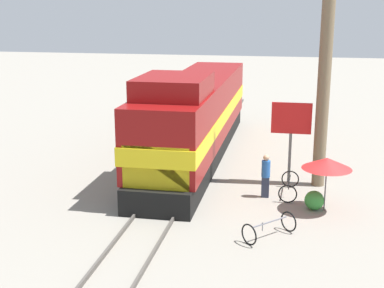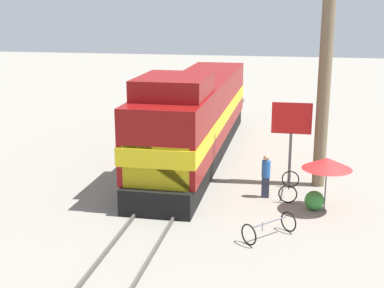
{
  "view_description": "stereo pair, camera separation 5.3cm",
  "coord_description": "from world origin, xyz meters",
  "px_view_note": "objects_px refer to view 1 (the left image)",
  "views": [
    {
      "loc": [
        4.73,
        -20.23,
        7.44
      ],
      "look_at": [
        1.2,
        -2.04,
        2.59
      ],
      "focal_mm": 50.0,
      "sensor_mm": 36.0,
      "label": 1
    },
    {
      "loc": [
        4.79,
        -20.22,
        7.44
      ],
      "look_at": [
        1.2,
        -2.04,
        2.59
      ],
      "focal_mm": 50.0,
      "sensor_mm": 36.0,
      "label": 2
    }
  ],
  "objects_px": {
    "utility_pole": "(325,59)",
    "bicycle": "(289,186)",
    "billboard_sign": "(291,124)",
    "locomotive": "(195,118)",
    "person_bystander": "(266,174)",
    "vendor_umbrella": "(327,163)",
    "bicycle_spare": "(269,228)"
  },
  "relations": [
    {
      "from": "vendor_umbrella",
      "to": "person_bystander",
      "type": "distance_m",
      "value": 2.63
    },
    {
      "from": "locomotive",
      "to": "bicycle_spare",
      "type": "bearing_deg",
      "value": -64.69
    },
    {
      "from": "billboard_sign",
      "to": "locomotive",
      "type": "bearing_deg",
      "value": 148.85
    },
    {
      "from": "utility_pole",
      "to": "person_bystander",
      "type": "height_order",
      "value": "utility_pole"
    },
    {
      "from": "utility_pole",
      "to": "locomotive",
      "type": "bearing_deg",
      "value": 153.24
    },
    {
      "from": "billboard_sign",
      "to": "bicycle",
      "type": "bearing_deg",
      "value": -88.72
    },
    {
      "from": "utility_pole",
      "to": "billboard_sign",
      "type": "height_order",
      "value": "utility_pole"
    },
    {
      "from": "vendor_umbrella",
      "to": "billboard_sign",
      "type": "height_order",
      "value": "billboard_sign"
    },
    {
      "from": "locomotive",
      "to": "vendor_umbrella",
      "type": "relative_size",
      "value": 8.2
    },
    {
      "from": "person_bystander",
      "to": "bicycle",
      "type": "bearing_deg",
      "value": 25.69
    },
    {
      "from": "utility_pole",
      "to": "bicycle_spare",
      "type": "relative_size",
      "value": 5.8
    },
    {
      "from": "bicycle",
      "to": "bicycle_spare",
      "type": "bearing_deg",
      "value": -95.27
    },
    {
      "from": "bicycle_spare",
      "to": "locomotive",
      "type": "bearing_deg",
      "value": 158.33
    },
    {
      "from": "billboard_sign",
      "to": "bicycle_spare",
      "type": "xyz_separation_m",
      "value": [
        -0.52,
        -5.92,
        -2.19
      ]
    },
    {
      "from": "locomotive",
      "to": "bicycle",
      "type": "height_order",
      "value": "locomotive"
    },
    {
      "from": "utility_pole",
      "to": "vendor_umbrella",
      "type": "distance_m",
      "value": 4.57
    },
    {
      "from": "bicycle",
      "to": "bicycle_spare",
      "type": "height_order",
      "value": "bicycle"
    },
    {
      "from": "utility_pole",
      "to": "billboard_sign",
      "type": "distance_m",
      "value": 3.02
    },
    {
      "from": "vendor_umbrella",
      "to": "person_bystander",
      "type": "xyz_separation_m",
      "value": [
        -2.25,
        1.04,
        -0.88
      ]
    },
    {
      "from": "bicycle",
      "to": "locomotive",
      "type": "bearing_deg",
      "value": 138.7
    },
    {
      "from": "vendor_umbrella",
      "to": "bicycle_spare",
      "type": "xyz_separation_m",
      "value": [
        -1.88,
        -2.81,
        -1.48
      ]
    },
    {
      "from": "person_bystander",
      "to": "bicycle",
      "type": "xyz_separation_m",
      "value": [
        0.92,
        0.44,
        -0.58
      ]
    },
    {
      "from": "utility_pole",
      "to": "bicycle",
      "type": "bearing_deg",
      "value": -128.81
    },
    {
      "from": "locomotive",
      "to": "billboard_sign",
      "type": "height_order",
      "value": "locomotive"
    },
    {
      "from": "utility_pole",
      "to": "billboard_sign",
      "type": "bearing_deg",
      "value": 172.96
    },
    {
      "from": "locomotive",
      "to": "utility_pole",
      "type": "xyz_separation_m",
      "value": [
        5.88,
        -2.96,
        3.25
      ]
    },
    {
      "from": "locomotive",
      "to": "utility_pole",
      "type": "relative_size",
      "value": 1.59
    },
    {
      "from": "utility_pole",
      "to": "person_bystander",
      "type": "bearing_deg",
      "value": -137.7
    },
    {
      "from": "locomotive",
      "to": "person_bystander",
      "type": "distance_m",
      "value": 6.26
    },
    {
      "from": "locomotive",
      "to": "utility_pole",
      "type": "bearing_deg",
      "value": -26.76
    },
    {
      "from": "person_bystander",
      "to": "billboard_sign",
      "type": "bearing_deg",
      "value": 66.82
    },
    {
      "from": "vendor_umbrella",
      "to": "person_bystander",
      "type": "relative_size",
      "value": 1.17
    }
  ]
}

